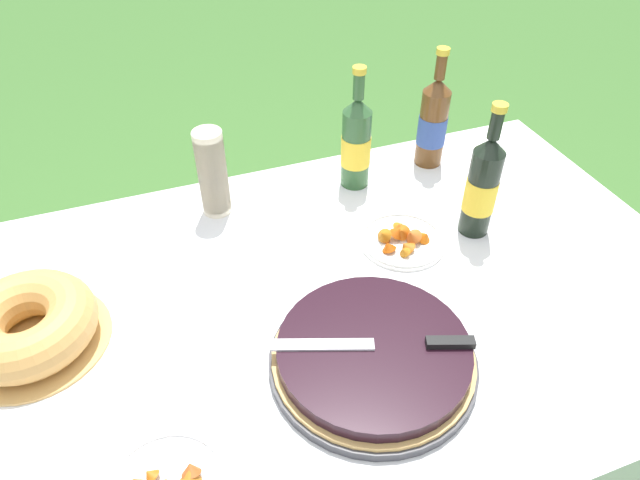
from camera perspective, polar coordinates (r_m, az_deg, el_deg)
ground_plane at (r=1.78m, az=-1.27°, el=-21.76°), size 16.00×16.00×0.00m
garden_table at (r=1.26m, az=-1.69°, el=-8.37°), size 1.79×1.03×0.69m
tablecloth at (r=1.23m, az=-1.73°, el=-6.95°), size 1.80×1.04×0.10m
berry_tart at (r=1.10m, az=5.34°, el=-11.43°), size 0.39×0.39×0.06m
serving_knife at (r=1.07m, az=7.03°, el=-10.23°), size 0.36×0.15×0.01m
bundt_cake at (r=1.25m, az=-27.26°, el=-7.59°), size 0.30×0.30×0.10m
cup_stack at (r=1.42m, az=-10.71°, el=6.59°), size 0.07×0.07×0.23m
cider_bottle_green at (r=1.49m, az=3.63°, el=9.68°), size 0.08×0.08×0.33m
cider_bottle_amber at (r=1.61m, az=11.22°, el=11.47°), size 0.08×0.08×0.33m
juice_bottle_red at (r=1.37m, az=15.90°, el=5.18°), size 0.07×0.07×0.34m
snack_plate_near at (r=1.36m, az=8.23°, el=0.10°), size 0.20×0.20×0.07m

